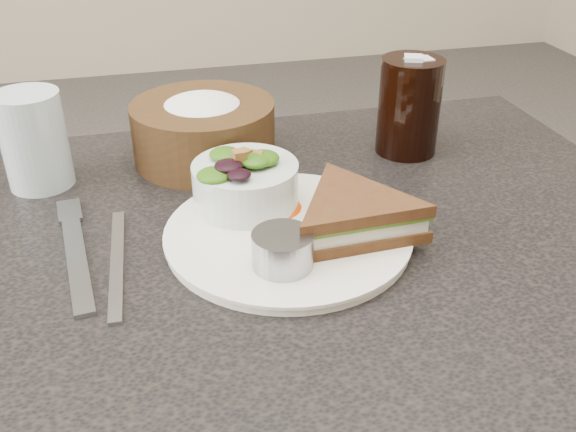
# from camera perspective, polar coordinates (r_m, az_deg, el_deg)

# --- Properties ---
(dinner_plate) EXTENTS (0.27, 0.27, 0.01)m
(dinner_plate) POSITION_cam_1_polar(r_m,az_deg,el_deg) (0.72, 0.00, -1.66)
(dinner_plate) COLOR white
(dinner_plate) RESTS_ON dining_table
(sandwich) EXTENTS (0.18, 0.18, 0.05)m
(sandwich) POSITION_cam_1_polar(r_m,az_deg,el_deg) (0.70, 5.83, 0.06)
(sandwich) COLOR #472D17
(sandwich) RESTS_ON dinner_plate
(salad_bowl) EXTENTS (0.15, 0.15, 0.07)m
(salad_bowl) POSITION_cam_1_polar(r_m,az_deg,el_deg) (0.75, -3.82, 3.46)
(salad_bowl) COLOR silver
(salad_bowl) RESTS_ON dinner_plate
(dressing_ramekin) EXTENTS (0.06, 0.06, 0.04)m
(dressing_ramekin) POSITION_cam_1_polar(r_m,az_deg,el_deg) (0.65, -0.48, -3.05)
(dressing_ramekin) COLOR gray
(dressing_ramekin) RESTS_ON dinner_plate
(orange_wedge) EXTENTS (0.10, 0.10, 0.03)m
(orange_wedge) POSITION_cam_1_polar(r_m,az_deg,el_deg) (0.75, -1.38, 1.76)
(orange_wedge) COLOR #EA4402
(orange_wedge) RESTS_ON dinner_plate
(fork) EXTENTS (0.04, 0.21, 0.01)m
(fork) POSITION_cam_1_polar(r_m,az_deg,el_deg) (0.72, -18.30, -3.48)
(fork) COLOR #9B9DA3
(fork) RESTS_ON dining_table
(knife) EXTENTS (0.02, 0.21, 0.00)m
(knife) POSITION_cam_1_polar(r_m,az_deg,el_deg) (0.70, -14.96, -3.94)
(knife) COLOR #A6A8AE
(knife) RESTS_ON dining_table
(bread_basket) EXTENTS (0.24, 0.24, 0.11)m
(bread_basket) POSITION_cam_1_polar(r_m,az_deg,el_deg) (0.89, -7.55, 8.32)
(bread_basket) COLOR #4D361B
(bread_basket) RESTS_ON dining_table
(cola_glass) EXTENTS (0.10, 0.10, 0.15)m
(cola_glass) POSITION_cam_1_polar(r_m,az_deg,el_deg) (0.92, 10.75, 9.90)
(cola_glass) COLOR black
(cola_glass) RESTS_ON dining_table
(water_glass) EXTENTS (0.08, 0.08, 0.12)m
(water_glass) POSITION_cam_1_polar(r_m,az_deg,el_deg) (0.87, -21.64, 6.29)
(water_glass) COLOR silver
(water_glass) RESTS_ON dining_table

